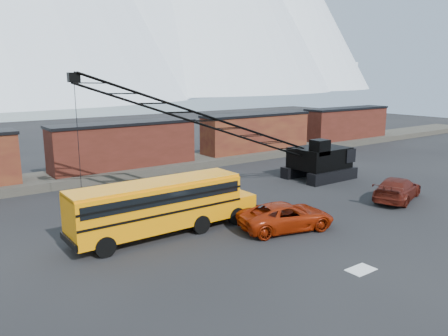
# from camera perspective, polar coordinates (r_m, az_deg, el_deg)

# --- Properties ---
(ground) EXTENTS (160.00, 160.00, 0.00)m
(ground) POSITION_cam_1_polar(r_m,az_deg,el_deg) (24.25, 9.02, -10.06)
(ground) COLOR black
(ground) RESTS_ON ground
(gravel_berm) EXTENTS (120.00, 5.00, 0.70)m
(gravel_berm) POSITION_cam_1_polar(r_m,az_deg,el_deg) (41.92, -12.73, -0.29)
(gravel_berm) COLOR #47433A
(gravel_berm) RESTS_ON ground
(boxcar_mid) EXTENTS (13.70, 3.10, 4.17)m
(boxcar_mid) POSITION_cam_1_polar(r_m,az_deg,el_deg) (41.48, -12.88, 2.97)
(boxcar_mid) COLOR #4E1C15
(boxcar_mid) RESTS_ON gravel_berm
(boxcar_east_near) EXTENTS (13.70, 3.10, 4.17)m
(boxcar_east_near) POSITION_cam_1_polar(r_m,az_deg,el_deg) (49.92, 4.25, 4.71)
(boxcar_east_near) COLOR #421312
(boxcar_east_near) RESTS_ON gravel_berm
(boxcar_east_far) EXTENTS (13.70, 3.10, 4.17)m
(boxcar_east_far) POSITION_cam_1_polar(r_m,az_deg,el_deg) (61.45, 15.75, 5.65)
(boxcar_east_far) COLOR #4E1C15
(boxcar_east_far) RESTS_ON gravel_berm
(snow_patch) EXTENTS (1.40, 0.90, 0.02)m
(snow_patch) POSITION_cam_1_polar(r_m,az_deg,el_deg) (22.23, 17.44, -12.55)
(snow_patch) COLOR silver
(snow_patch) RESTS_ON ground
(school_bus) EXTENTS (11.65, 2.65, 3.19)m
(school_bus) POSITION_cam_1_polar(r_m,az_deg,el_deg) (25.34, -8.01, -4.75)
(school_bus) COLOR orange
(school_bus) RESTS_ON ground
(red_pickup) EXTENTS (6.32, 4.07, 1.62)m
(red_pickup) POSITION_cam_1_polar(r_m,az_deg,el_deg) (26.47, 8.13, -6.25)
(red_pickup) COLOR maroon
(red_pickup) RESTS_ON ground
(maroon_suv) EXTENTS (6.30, 4.09, 1.70)m
(maroon_suv) POSITION_cam_1_polar(r_m,az_deg,el_deg) (34.72, 21.69, -2.54)
(maroon_suv) COLOR #49140D
(maroon_suv) RESTS_ON ground
(crawler_crane) EXTENTS (23.96, 4.53, 9.43)m
(crawler_crane) POSITION_cam_1_polar(r_m,az_deg,el_deg) (33.30, -0.34, 5.50)
(crawler_crane) COLOR black
(crawler_crane) RESTS_ON ground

